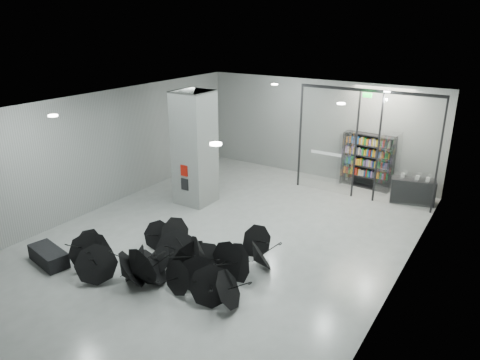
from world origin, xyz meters
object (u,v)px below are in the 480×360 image
Objects in this scene: column at (195,148)px; bench at (49,256)px; bookshelf at (368,161)px; shop_counter at (413,191)px; umbrella_cluster at (173,265)px.

column reaches higher than bench.
bench is 0.61× the size of bookshelf.
bookshelf reaches higher than shop_counter.
column is 1.87× the size of bookshelf.
bench is at bearing -157.83° from umbrella_cluster.
bench is at bearing -97.02° from column.
umbrella_cluster is (3.25, 1.32, 0.11)m from bench.
column is 0.74× the size of umbrella_cluster.
column is at bearing -128.02° from bookshelf.
shop_counter is at bearing 63.98° from umbrella_cluster.
bookshelf is at bearing 45.13° from column.
bench is 3.51m from umbrella_cluster.
bookshelf is 0.40× the size of umbrella_cluster.
umbrella_cluster is (-2.17, -9.04, -0.75)m from bookshelf.
bench is at bearing -141.31° from shop_counter.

